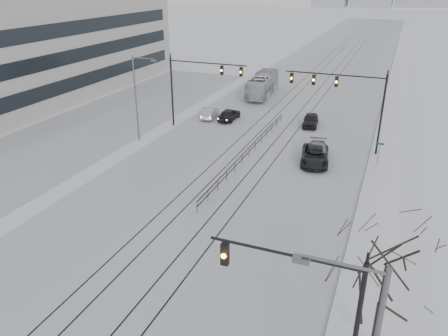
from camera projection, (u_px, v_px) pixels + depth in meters
road at (311, 89)px, 68.27m from camera, size 22.00×260.00×0.02m
sidewalk_east at (403, 97)px, 63.65m from camera, size 5.00×260.00×0.16m
curb at (385, 95)px, 64.50m from camera, size 0.10×260.00×0.12m
parking_strip at (109, 119)px, 53.84m from camera, size 14.00×60.00×0.03m
tram_rails at (276, 126)px, 51.28m from camera, size 5.30×180.00×0.01m
traffic_mast_near at (316, 305)px, 16.90m from camera, size 6.10×0.37×7.00m
traffic_mast_ne at (347, 95)px, 41.94m from camera, size 9.60×0.37×8.00m
traffic_mast_nw at (195, 81)px, 48.54m from camera, size 9.10×0.37×8.00m
street_light_west at (138, 93)px, 44.84m from camera, size 2.73×0.25×9.00m
bare_tree at (385, 276)px, 18.66m from camera, size 4.40×4.40×6.10m
median_fence at (249, 152)px, 42.59m from camera, size 0.06×24.00×1.00m
street_sign at (379, 151)px, 39.84m from camera, size 0.70×0.06×2.40m
sedan_sb_inner at (229, 114)px, 53.33m from camera, size 1.79×4.25×1.44m
sedan_sb_outer at (210, 113)px, 54.14m from camera, size 2.11×4.34×1.37m
sedan_nb_front at (315, 156)px, 40.99m from camera, size 3.35×5.76×1.51m
sedan_nb_right at (318, 153)px, 41.81m from camera, size 2.84×5.26×1.45m
sedan_nb_far at (311, 120)px, 51.23m from camera, size 2.17×4.35×1.42m
box_truck at (263, 85)px, 64.22m from camera, size 3.60×11.50×3.15m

